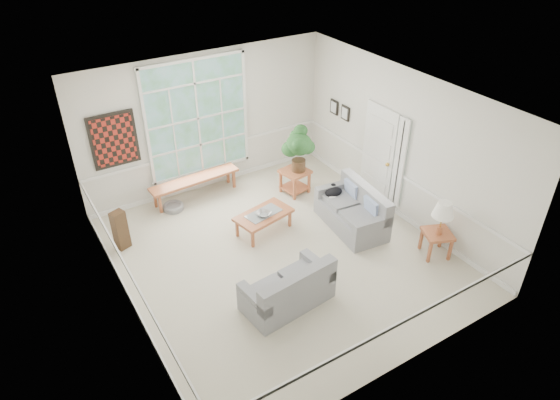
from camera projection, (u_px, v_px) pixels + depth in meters
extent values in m
cube|color=beige|center=(281.00, 255.00, 9.19)|extent=(5.50, 6.00, 0.01)
cube|color=white|center=(281.00, 100.00, 7.56)|extent=(5.50, 6.00, 0.02)
cube|color=silver|center=(206.00, 122.00, 10.51)|extent=(5.50, 0.02, 3.00)
cube|color=silver|center=(408.00, 290.00, 6.23)|extent=(5.50, 0.02, 3.00)
cube|color=silver|center=(119.00, 237.00, 7.16)|extent=(0.02, 6.00, 3.00)
cube|color=silver|center=(403.00, 146.00, 9.58)|extent=(0.02, 6.00, 3.00)
cube|color=white|center=(198.00, 118.00, 10.32)|extent=(2.30, 0.08, 2.40)
cube|color=white|center=(378.00, 155.00, 10.24)|extent=(0.08, 0.90, 2.10)
cube|color=white|center=(400.00, 163.00, 9.73)|extent=(0.08, 0.26, 1.90)
cube|color=#5A1A13|center=(114.00, 140.00, 9.56)|extent=(0.90, 0.06, 1.10)
cube|color=black|center=(345.00, 113.00, 10.79)|extent=(0.04, 0.26, 0.32)
cube|color=black|center=(334.00, 107.00, 11.07)|extent=(0.04, 0.26, 0.32)
cube|color=gray|center=(352.00, 208.00, 9.70)|extent=(0.97, 1.64, 0.84)
cube|color=gray|center=(287.00, 284.00, 7.93)|extent=(1.52, 0.90, 0.78)
cube|color=#A95833|center=(264.00, 222.00, 9.68)|extent=(1.20, 0.81, 0.41)
imported|color=#9B9BA0|center=(264.00, 214.00, 9.50)|extent=(0.44, 0.44, 0.08)
cube|color=#A95833|center=(196.00, 188.00, 10.72)|extent=(1.99, 0.50, 0.46)
cube|color=#A95833|center=(295.00, 181.00, 10.86)|extent=(0.64, 0.64, 0.55)
cube|color=#A95833|center=(436.00, 243.00, 9.06)|extent=(0.64, 0.64, 0.50)
cylinder|color=gray|center=(173.00, 207.00, 10.40)|extent=(0.48, 0.48, 0.13)
cube|color=#412B19|center=(120.00, 230.00, 9.16)|extent=(0.29, 0.26, 0.78)
ellipsoid|color=black|center=(334.00, 192.00, 10.03)|extent=(0.46, 0.41, 0.18)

